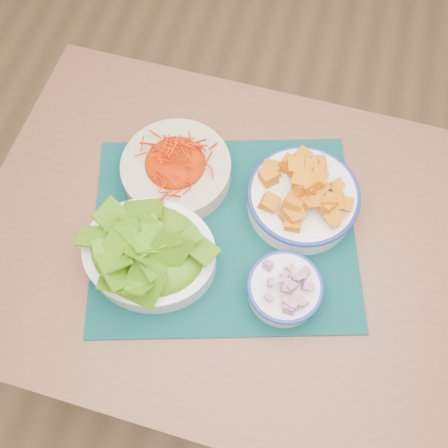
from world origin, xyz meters
name	(u,v)px	position (x,y,z in m)	size (l,w,h in m)	color
ground	(260,359)	(0.00, 0.00, 0.00)	(4.00, 4.00, 0.00)	olive
table	(254,263)	(-0.07, 0.08, 0.64)	(1.13, 0.77, 0.75)	brown
placemat	(224,231)	(-0.14, 0.09, 0.75)	(0.51, 0.42, 0.00)	#042829
carrot_bowl	(176,166)	(-0.27, 0.18, 0.80)	(0.25, 0.25, 0.09)	beige
squash_bowl	(304,194)	(-0.01, 0.18, 0.81)	(0.27, 0.27, 0.11)	white
lettuce_bowl	(149,250)	(-0.26, 0.00, 0.80)	(0.25, 0.22, 0.11)	white
onion_bowl	(285,287)	(-0.01, 0.00, 0.79)	(0.16, 0.16, 0.07)	white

